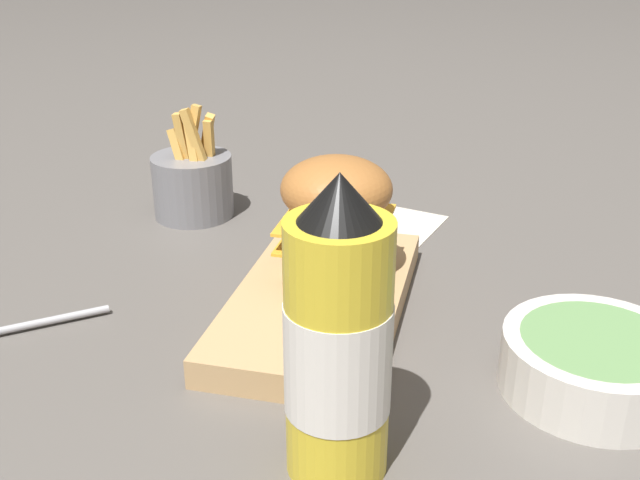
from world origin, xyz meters
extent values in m
plane|color=#5B5651|center=(0.00, 0.00, 0.00)|extent=(6.00, 6.00, 0.00)
cube|color=tan|center=(-0.02, 0.06, 0.01)|extent=(0.29, 0.15, 0.03)
cylinder|color=#AD6B33|center=(0.01, 0.05, 0.04)|extent=(0.10, 0.10, 0.02)
cylinder|color=#4C3323|center=(0.01, 0.05, 0.06)|extent=(0.10, 0.10, 0.02)
cube|color=gold|center=(0.01, 0.05, 0.07)|extent=(0.10, 0.10, 0.00)
cylinder|color=#4C3323|center=(0.01, 0.05, 0.08)|extent=(0.10, 0.10, 0.02)
cube|color=gold|center=(0.01, 0.05, 0.09)|extent=(0.10, 0.10, 0.00)
ellipsoid|color=#AD6B33|center=(0.01, 0.05, 0.12)|extent=(0.10, 0.10, 0.06)
cylinder|color=yellow|center=(-0.22, 0.00, 0.09)|extent=(0.07, 0.07, 0.18)
cylinder|color=white|center=(-0.22, 0.00, 0.09)|extent=(0.07, 0.07, 0.08)
cone|color=black|center=(-0.22, 0.00, 0.20)|extent=(0.05, 0.05, 0.03)
cylinder|color=slate|center=(0.18, 0.27, 0.04)|extent=(0.10, 0.10, 0.08)
cube|color=gold|center=(0.18, 0.27, 0.09)|extent=(0.02, 0.03, 0.10)
cube|color=gold|center=(0.18, 0.28, 0.08)|extent=(0.03, 0.01, 0.06)
cube|color=gold|center=(0.19, 0.25, 0.08)|extent=(0.02, 0.01, 0.08)
cube|color=gold|center=(0.17, 0.27, 0.09)|extent=(0.02, 0.02, 0.08)
cube|color=gold|center=(0.20, 0.26, 0.09)|extent=(0.03, 0.04, 0.08)
cube|color=gold|center=(0.17, 0.28, 0.08)|extent=(0.02, 0.03, 0.07)
cube|color=gold|center=(0.18, 0.28, 0.09)|extent=(0.01, 0.02, 0.09)
cube|color=gold|center=(0.19, 0.27, 0.08)|extent=(0.03, 0.04, 0.08)
cube|color=gold|center=(0.17, 0.26, 0.09)|extent=(0.01, 0.04, 0.09)
cylinder|color=silver|center=(-0.09, -0.18, 0.02)|extent=(0.15, 0.15, 0.05)
cylinder|color=#669356|center=(-0.09, -0.18, 0.04)|extent=(0.12, 0.12, 0.01)
cylinder|color=#B2B2B7|center=(-0.11, 0.31, 0.01)|extent=(0.10, 0.12, 0.01)
cylinder|color=#9E140F|center=(0.02, -0.19, 0.00)|extent=(0.04, 0.04, 0.00)
cube|color=beige|center=(0.21, 0.03, 0.00)|extent=(0.14, 0.14, 0.00)
camera|label=1|loc=(-0.63, -0.09, 0.36)|focal=42.00mm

